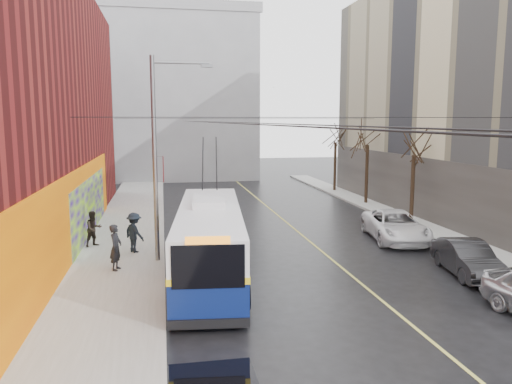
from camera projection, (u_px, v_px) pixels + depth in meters
ground at (391, 354)px, 13.56m from camera, size 140.00×140.00×0.00m
sidewalk_left at (122, 252)px, 23.77m from camera, size 4.00×60.00×0.15m
sidewalk_right at (447, 237)px, 26.86m from camera, size 2.00×60.00×0.15m
lane_line at (302, 235)px, 27.45m from camera, size 0.12×50.00×0.01m
building_far at (161, 95)px, 54.94m from camera, size 20.50×12.10×18.00m
streetlight_pole at (158, 154)px, 21.48m from camera, size 2.65×0.60×9.00m
catenary_wires at (227, 121)px, 26.57m from camera, size 18.00×60.00×0.22m
tree_near at (414, 142)px, 30.05m from camera, size 3.20×3.20×6.40m
tree_mid at (368, 134)px, 36.82m from camera, size 3.20×3.20×6.68m
tree_far at (336, 133)px, 43.65m from camera, size 3.20×3.20×6.57m
pigeons_flying at (251, 112)px, 21.74m from camera, size 1.89×2.21×1.86m
trolleybus at (210, 239)px, 20.17m from camera, size 3.60×11.67×5.46m
parked_car_b at (467, 258)px, 20.37m from camera, size 2.20×4.48×1.41m
parked_car_c at (395, 226)px, 26.35m from camera, size 3.40×5.88×1.54m
following_car at (204, 215)px, 29.19m from camera, size 2.32×4.92×1.63m
pedestrian_a at (116, 247)px, 20.53m from camera, size 0.62×0.79×1.91m
pedestrian_b at (94, 229)px, 24.44m from camera, size 1.07×1.04×1.74m
pedestrian_c at (134, 232)px, 23.31m from camera, size 1.31×1.38×1.88m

